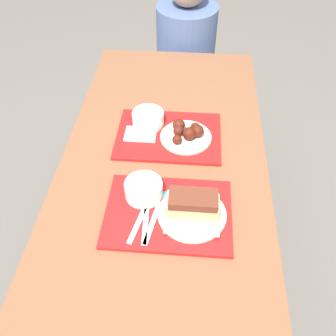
{
  "coord_description": "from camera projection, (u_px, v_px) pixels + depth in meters",
  "views": [
    {
      "loc": [
        0.1,
        -0.97,
        1.76
      ],
      "look_at": [
        0.02,
        -0.05,
        0.82
      ],
      "focal_mm": 40.0,
      "sensor_mm": 36.0,
      "label": 1
    }
  ],
  "objects": [
    {
      "name": "picnic_bench_far",
      "position": [
        178.0,
        95.0,
        2.42
      ],
      "size": [
        0.73,
        0.28,
        0.43
      ],
      "color": "brown",
      "rests_on": "ground_plane"
    },
    {
      "name": "bowl_coleslaw_far",
      "position": [
        148.0,
        118.0,
        1.51
      ],
      "size": [
        0.13,
        0.13,
        0.06
      ],
      "color": "white",
      "rests_on": "tray_far"
    },
    {
      "name": "plastic_fork_near",
      "position": [
        146.0,
        222.0,
        1.19
      ],
      "size": [
        0.03,
        0.17,
        0.0
      ],
      "color": "white",
      "rests_on": "tray_near"
    },
    {
      "name": "ground_plane",
      "position": [
        164.0,
        270.0,
        1.94
      ],
      "size": [
        12.0,
        12.0,
        0.0
      ],
      "primitive_type": "plane",
      "color": "#605B56"
    },
    {
      "name": "brisket_sandwich_plate",
      "position": [
        192.0,
        208.0,
        1.19
      ],
      "size": [
        0.22,
        0.22,
        0.09
      ],
      "color": "beige",
      "rests_on": "tray_near"
    },
    {
      "name": "bowl_coleslaw_near",
      "position": [
        144.0,
        189.0,
        1.25
      ],
      "size": [
        0.13,
        0.13,
        0.06
      ],
      "color": "white",
      "rests_on": "tray_near"
    },
    {
      "name": "person_seated_across",
      "position": [
        186.0,
        43.0,
        2.16
      ],
      "size": [
        0.34,
        0.34,
        0.69
      ],
      "color": "#4C6093",
      "rests_on": "picnic_bench_far"
    },
    {
      "name": "tray_near",
      "position": [
        168.0,
        213.0,
        1.22
      ],
      "size": [
        0.41,
        0.3,
        0.01
      ],
      "color": "red",
      "rests_on": "picnic_table"
    },
    {
      "name": "tray_far",
      "position": [
        169.0,
        136.0,
        1.49
      ],
      "size": [
        0.41,
        0.3,
        0.01
      ],
      "color": "red",
      "rests_on": "picnic_table"
    },
    {
      "name": "condiment_packet",
      "position": [
        167.0,
        195.0,
        1.26
      ],
      "size": [
        0.04,
        0.03,
        0.01
      ],
      "color": "teal",
      "rests_on": "tray_near"
    },
    {
      "name": "picnic_table",
      "position": [
        163.0,
        184.0,
        1.46
      ],
      "size": [
        0.77,
        1.68,
        0.78
      ],
      "color": "brown",
      "rests_on": "ground_plane"
    },
    {
      "name": "plastic_knife_near",
      "position": [
        153.0,
        223.0,
        1.19
      ],
      "size": [
        0.05,
        0.17,
        0.0
      ],
      "color": "white",
      "rests_on": "tray_near"
    },
    {
      "name": "napkin_far",
      "position": [
        141.0,
        134.0,
        1.48
      ],
      "size": [
        0.12,
        0.09,
        0.01
      ],
      "color": "white",
      "rests_on": "tray_far"
    },
    {
      "name": "wings_plate_far",
      "position": [
        187.0,
        133.0,
        1.46
      ],
      "size": [
        0.2,
        0.2,
        0.06
      ],
      "color": "beige",
      "rests_on": "tray_far"
    },
    {
      "name": "plastic_spoon_near",
      "position": [
        139.0,
        222.0,
        1.19
      ],
      "size": [
        0.05,
        0.17,
        0.0
      ],
      "color": "white",
      "rests_on": "tray_near"
    }
  ]
}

